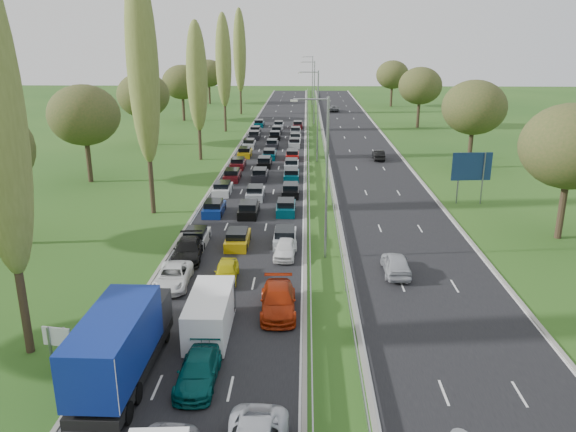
{
  "coord_description": "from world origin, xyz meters",
  "views": [
    {
      "loc": [
        2.94,
        3.3,
        15.72
      ],
      "look_at": [
        1.51,
        48.59,
        1.5
      ],
      "focal_mm": 35.0,
      "sensor_mm": 36.0,
      "label": 1
    }
  ],
  "objects_px": {
    "near_car_2": "(173,276)",
    "near_car_3": "(188,250)",
    "direction_sign": "(472,169)",
    "info_sign": "(57,341)",
    "blue_lorry": "(122,343)",
    "white_van_rear": "(211,312)"
  },
  "relations": [
    {
      "from": "near_car_3",
      "to": "white_van_rear",
      "type": "bearing_deg",
      "value": -76.82
    },
    {
      "from": "near_car_3",
      "to": "white_van_rear",
      "type": "relative_size",
      "value": 0.89
    },
    {
      "from": "near_car_2",
      "to": "info_sign",
      "type": "bearing_deg",
      "value": -112.7
    },
    {
      "from": "white_van_rear",
      "to": "direction_sign",
      "type": "xyz_separation_m",
      "value": [
        21.7,
        26.66,
        2.4
      ]
    },
    {
      "from": "white_van_rear",
      "to": "near_car_3",
      "type": "bearing_deg",
      "value": 107.23
    },
    {
      "from": "blue_lorry",
      "to": "info_sign",
      "type": "bearing_deg",
      "value": 163.16
    },
    {
      "from": "near_car_3",
      "to": "info_sign",
      "type": "height_order",
      "value": "info_sign"
    },
    {
      "from": "blue_lorry",
      "to": "direction_sign",
      "type": "xyz_separation_m",
      "value": [
        25.08,
        31.56,
        1.56
      ]
    },
    {
      "from": "blue_lorry",
      "to": "direction_sign",
      "type": "relative_size",
      "value": 1.76
    },
    {
      "from": "near_car_3",
      "to": "blue_lorry",
      "type": "height_order",
      "value": "blue_lorry"
    },
    {
      "from": "blue_lorry",
      "to": "direction_sign",
      "type": "bearing_deg",
      "value": 52.17
    },
    {
      "from": "near_car_3",
      "to": "blue_lorry",
      "type": "bearing_deg",
      "value": -94.35
    },
    {
      "from": "info_sign",
      "to": "near_car_2",
      "type": "bearing_deg",
      "value": 69.85
    },
    {
      "from": "near_car_2",
      "to": "near_car_3",
      "type": "distance_m",
      "value": 4.82
    },
    {
      "from": "info_sign",
      "to": "near_car_3",
      "type": "bearing_deg",
      "value": 76.03
    },
    {
      "from": "direction_sign",
      "to": "info_sign",
      "type": "bearing_deg",
      "value": -133.46
    },
    {
      "from": "near_car_3",
      "to": "white_van_rear",
      "type": "height_order",
      "value": "white_van_rear"
    },
    {
      "from": "direction_sign",
      "to": "near_car_2",
      "type": "bearing_deg",
      "value": -140.67
    },
    {
      "from": "info_sign",
      "to": "direction_sign",
      "type": "distance_m",
      "value": 41.93
    },
    {
      "from": "near_car_2",
      "to": "direction_sign",
      "type": "height_order",
      "value": "direction_sign"
    },
    {
      "from": "blue_lorry",
      "to": "info_sign",
      "type": "height_order",
      "value": "blue_lorry"
    },
    {
      "from": "near_car_2",
      "to": "near_car_3",
      "type": "bearing_deg",
      "value": 86.83
    }
  ]
}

